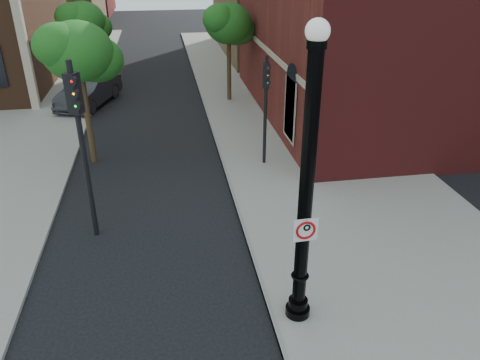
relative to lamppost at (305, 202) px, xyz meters
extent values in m
plane|color=black|center=(-2.66, 0.59, -3.21)|extent=(120.00, 120.00, 0.00)
cube|color=gray|center=(3.34, 10.59, -3.15)|extent=(8.00, 60.00, 0.12)
cube|color=gray|center=(-11.66, 18.59, -3.15)|extent=(10.00, 50.00, 0.12)
cube|color=gray|center=(-0.61, 10.59, -3.14)|extent=(0.10, 60.00, 0.14)
cube|color=black|center=(2.30, 9.59, -1.21)|extent=(0.08, 1.40, 2.40)
cube|color=#BAA890|center=(2.31, 14.59, 0.29)|extent=(0.06, 16.00, 0.25)
cylinder|color=black|center=(0.00, 0.00, -3.05)|extent=(0.59, 0.59, 0.31)
cylinder|color=black|center=(0.00, 0.00, -2.79)|extent=(0.46, 0.46, 0.26)
cylinder|color=black|center=(0.00, 0.00, 0.15)|extent=(0.31, 0.31, 6.08)
torus|color=black|center=(0.00, 0.00, -1.95)|extent=(0.42, 0.42, 0.06)
cylinder|color=black|center=(0.00, 0.00, 3.27)|extent=(0.38, 0.38, 0.16)
sphere|color=silver|center=(0.00, 0.00, 3.50)|extent=(0.46, 0.46, 0.46)
cube|color=white|center=(-0.01, -0.18, -0.59)|extent=(0.56, 0.04, 0.56)
cube|color=black|center=(-0.01, -0.18, -0.33)|extent=(0.56, 0.03, 0.05)
cube|color=black|center=(-0.01, -0.18, -0.84)|extent=(0.56, 0.03, 0.05)
cube|color=black|center=(-0.26, -0.19, -0.59)|extent=(0.05, 0.01, 0.56)
cube|color=black|center=(0.25, -0.17, -0.59)|extent=(0.05, 0.01, 0.56)
torus|color=#BB070A|center=(-0.01, -0.18, -0.59)|extent=(0.45, 0.07, 0.45)
cube|color=#BB070A|center=(-0.01, -0.18, -0.59)|extent=(0.32, 0.02, 0.32)
cube|color=black|center=(-0.06, -0.18, -0.59)|extent=(0.05, 0.01, 0.26)
torus|color=black|center=(0.02, -0.18, -0.53)|extent=(0.18, 0.06, 0.17)
cylinder|color=black|center=(-0.01, -0.18, -0.33)|extent=(0.03, 0.02, 0.03)
imported|color=#2B2B30|center=(-6.89, 18.13, -2.36)|extent=(3.33, 5.41, 1.68)
cylinder|color=black|center=(-5.18, 4.57, -0.51)|extent=(0.16, 0.16, 5.40)
cube|color=black|center=(-5.18, 4.57, 1.29)|extent=(0.43, 0.42, 1.12)
sphere|color=#E50505|center=(-5.11, 4.41, 1.69)|extent=(0.20, 0.20, 0.20)
sphere|color=#FF8C00|center=(-5.11, 4.41, 1.35)|extent=(0.20, 0.20, 0.20)
sphere|color=#00E519|center=(-5.11, 4.41, 1.01)|extent=(0.20, 0.20, 0.20)
cylinder|color=black|center=(1.05, 8.72, -0.99)|extent=(0.13, 0.13, 4.44)
cube|color=black|center=(1.05, 8.72, 0.49)|extent=(0.33, 0.32, 0.93)
sphere|color=#E50505|center=(1.08, 8.57, 0.82)|extent=(0.17, 0.17, 0.17)
sphere|color=#FF8C00|center=(1.08, 8.57, 0.54)|extent=(0.17, 0.17, 0.17)
sphere|color=#00E519|center=(1.08, 8.57, 0.26)|extent=(0.17, 0.17, 0.17)
cylinder|color=#999999|center=(2.14, 5.79, -0.75)|extent=(0.10, 0.10, 4.92)
cylinder|color=#332114|center=(-5.85, 10.22, -1.10)|extent=(0.24, 0.24, 4.21)
ellipsoid|color=#1C5516|center=(-5.85, 10.22, 1.31)|extent=(2.65, 2.65, 2.25)
ellipsoid|color=#1C5516|center=(-5.25, 10.70, 0.89)|extent=(2.05, 2.05, 1.74)
ellipsoid|color=#1C5516|center=(-6.39, 9.86, 1.61)|extent=(1.92, 1.92, 1.64)
cylinder|color=#332114|center=(-6.96, 20.12, -1.22)|extent=(0.24, 0.24, 3.97)
ellipsoid|color=#1C5516|center=(-6.96, 20.12, 1.05)|extent=(2.50, 2.50, 2.12)
ellipsoid|color=#1C5516|center=(-6.39, 20.57, 0.65)|extent=(1.93, 1.93, 1.64)
ellipsoid|color=#1C5516|center=(-7.47, 19.78, 1.33)|extent=(1.81, 1.81, 1.54)
cylinder|color=#332114|center=(0.91, 17.57, -1.20)|extent=(0.24, 0.24, 4.01)
ellipsoid|color=#1C5516|center=(0.91, 17.57, 1.09)|extent=(2.52, 2.52, 2.14)
ellipsoid|color=#1C5516|center=(1.48, 18.03, 0.69)|extent=(1.95, 1.95, 1.66)
ellipsoid|color=#1C5516|center=(0.39, 17.23, 1.38)|extent=(1.83, 1.83, 1.56)
camera|label=1|loc=(-2.79, -8.28, 4.88)|focal=35.00mm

